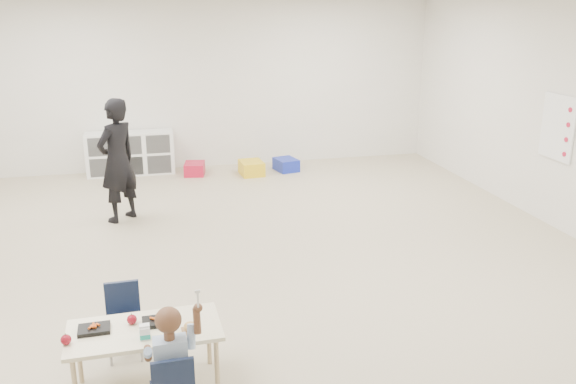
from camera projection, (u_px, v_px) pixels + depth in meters
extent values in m
plane|color=#BBB090|center=(248.00, 273.00, 6.38)|extent=(9.00, 9.00, 0.00)
cube|color=white|center=(200.00, 85.00, 10.14)|extent=(8.00, 0.02, 2.80)
cube|color=#FCF3C9|center=(144.00, 330.00, 4.34)|extent=(1.09, 0.57, 0.03)
cube|color=black|center=(158.00, 321.00, 4.40)|extent=(0.22, 0.17, 0.03)
cube|color=black|center=(94.00, 329.00, 4.29)|extent=(0.22, 0.17, 0.03)
cube|color=white|center=(145.00, 332.00, 4.19)|extent=(0.07, 0.07, 0.10)
ellipsoid|color=tan|center=(190.00, 326.00, 4.29)|extent=(0.09, 0.09, 0.07)
sphere|color=maroon|center=(132.00, 319.00, 4.38)|extent=(0.07, 0.07, 0.07)
sphere|color=maroon|center=(66.00, 340.00, 4.12)|extent=(0.07, 0.07, 0.07)
cube|color=white|center=(130.00, 153.00, 9.99)|extent=(1.40, 0.40, 0.70)
cube|color=white|center=(558.00, 127.00, 7.45)|extent=(0.02, 0.60, 0.80)
imported|color=black|center=(117.00, 161.00, 7.72)|extent=(0.68, 0.68, 1.59)
cube|color=red|center=(195.00, 169.00, 10.01)|extent=(0.38, 0.46, 0.20)
cube|color=yellow|center=(251.00, 168.00, 10.01)|extent=(0.39, 0.48, 0.22)
cube|color=#1627A7|center=(286.00, 165.00, 10.25)|extent=(0.41, 0.48, 0.20)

